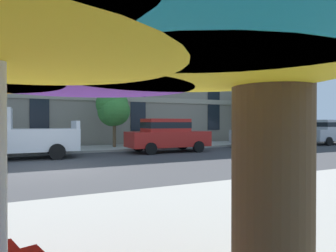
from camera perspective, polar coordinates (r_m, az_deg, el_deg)
name	(u,v)px	position (r m, az deg, el deg)	size (l,w,h in m)	color
ground_plane	(51,170)	(10.71, -21.61, -7.84)	(120.00, 120.00, 0.00)	#38383A
sidewalk_far	(41,151)	(17.45, -23.21, -4.38)	(56.00, 3.60, 0.12)	#9E998E
apartment_building	(36,41)	(26.37, -24.09, 14.70)	(44.39, 12.08, 16.00)	gray
pickup_white	(10,135)	(14.29, -28.22, -1.62)	(5.10, 2.12, 2.20)	silver
sedan_red	(167,134)	(15.83, -0.16, -1.61)	(4.40, 1.98, 1.78)	#B21E19
sedan_silver	(266,132)	(19.88, 18.38, -1.18)	(4.40, 1.98, 1.78)	#A8AAB2
sedan_silver_midblock	(329,131)	(24.51, 28.67, -0.89)	(4.40, 1.98, 1.78)	#A8AAB2
street_tree_middle	(113,108)	(18.17, -10.52, 3.35)	(1.97, 2.21, 3.68)	brown
street_tree_right	(258,103)	(23.28, 16.87, 4.28)	(3.06, 2.72, 4.70)	brown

